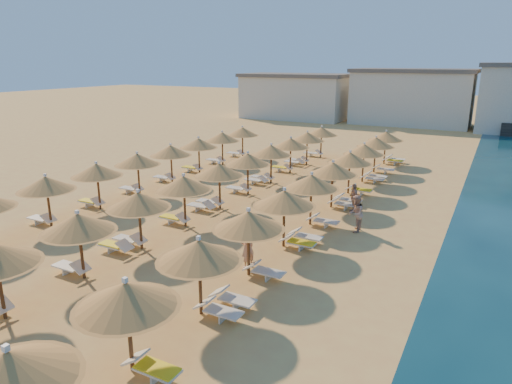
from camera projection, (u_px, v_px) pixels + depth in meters
The scene contains 9 objects.
ground at pixel (214, 237), 22.32m from camera, with size 220.00×220.00×0.00m, color tan.
hotel_blocks at pixel (418, 97), 59.88m from camera, with size 47.76×9.85×8.10m.
parasol_row_east at pixel (311, 183), 23.42m from camera, with size 2.91×36.32×2.83m.
parasol_row_west at pixel (219, 171), 25.96m from camera, with size 2.91×36.32×2.83m.
parasol_row_inland at pixel (155, 155), 30.14m from camera, with size 2.91×26.30×2.83m.
loungers at pixel (237, 204), 26.25m from camera, with size 14.80×34.94×0.66m.
beachgoer_b at pixel (356, 214), 22.77m from camera, with size 0.92×0.72×1.90m, color tan.
beachgoer_a at pixel (248, 248), 18.76m from camera, with size 0.66×0.43×1.80m, color tan.
beachgoer_c at pixel (354, 198), 25.77m from camera, with size 0.98×0.41×1.67m, color tan.
Camera 1 is at (11.65, -17.41, 8.30)m, focal length 32.00 mm.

